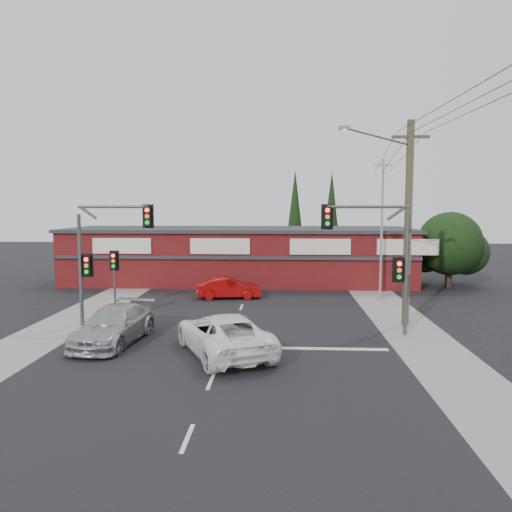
{
  "coord_description": "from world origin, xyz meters",
  "views": [
    {
      "loc": [
        2.38,
        -21.72,
        5.85
      ],
      "look_at": [
        1.06,
        3.0,
        3.41
      ],
      "focal_mm": 35.0,
      "sensor_mm": 36.0,
      "label": 1
    }
  ],
  "objects_px": {
    "silver_suv": "(114,325)",
    "utility_pole": "(405,216)",
    "white_suv": "(224,334)",
    "red_sedan": "(229,288)",
    "shop_building": "(239,255)"
  },
  "relations": [
    {
      "from": "shop_building",
      "to": "silver_suv",
      "type": "bearing_deg",
      "value": -102.06
    },
    {
      "from": "white_suv",
      "to": "red_sedan",
      "type": "height_order",
      "value": "white_suv"
    },
    {
      "from": "shop_building",
      "to": "utility_pole",
      "type": "height_order",
      "value": "utility_pole"
    },
    {
      "from": "white_suv",
      "to": "silver_suv",
      "type": "relative_size",
      "value": 1.1
    },
    {
      "from": "red_sedan",
      "to": "shop_building",
      "type": "height_order",
      "value": "shop_building"
    },
    {
      "from": "silver_suv",
      "to": "red_sedan",
      "type": "distance_m",
      "value": 11.41
    },
    {
      "from": "utility_pole",
      "to": "shop_building",
      "type": "bearing_deg",
      "value": 123.76
    },
    {
      "from": "red_sedan",
      "to": "shop_building",
      "type": "relative_size",
      "value": 0.15
    },
    {
      "from": "white_suv",
      "to": "shop_building",
      "type": "bearing_deg",
      "value": -111.77
    },
    {
      "from": "red_sedan",
      "to": "silver_suv",
      "type": "bearing_deg",
      "value": 153.07
    },
    {
      "from": "white_suv",
      "to": "red_sedan",
      "type": "relative_size",
      "value": 1.44
    },
    {
      "from": "white_suv",
      "to": "shop_building",
      "type": "xyz_separation_m",
      "value": [
        -1.06,
        19.4,
        1.32
      ]
    },
    {
      "from": "silver_suv",
      "to": "utility_pole",
      "type": "bearing_deg",
      "value": 23.02
    },
    {
      "from": "silver_suv",
      "to": "red_sedan",
      "type": "height_order",
      "value": "silver_suv"
    },
    {
      "from": "shop_building",
      "to": "white_suv",
      "type": "bearing_deg",
      "value": -86.87
    }
  ]
}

